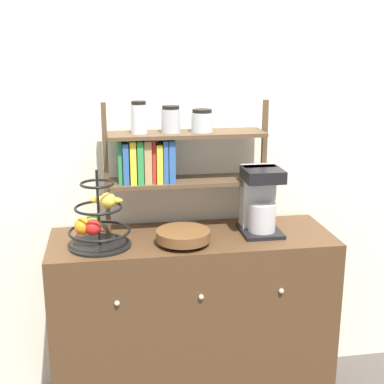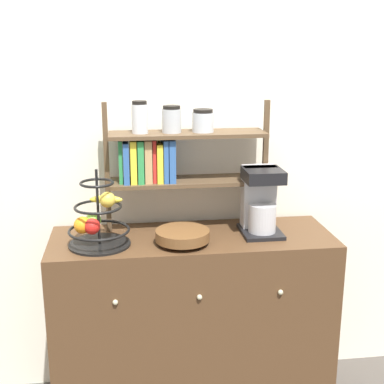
# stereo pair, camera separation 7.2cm
# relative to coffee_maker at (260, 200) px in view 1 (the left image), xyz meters

# --- Properties ---
(wall_back) EXTENTS (7.00, 0.05, 2.60)m
(wall_back) POSITION_rel_coffee_maker_xyz_m (-0.33, 0.26, 0.24)
(wall_back) COLOR silver
(wall_back) RESTS_ON ground_plane
(sideboard) EXTENTS (1.34, 0.48, 0.90)m
(sideboard) POSITION_rel_coffee_maker_xyz_m (-0.33, -0.02, -0.61)
(sideboard) COLOR #4C331E
(sideboard) RESTS_ON ground_plane
(coffee_maker) EXTENTS (0.19, 0.23, 0.32)m
(coffee_maker) POSITION_rel_coffee_maker_xyz_m (0.00, 0.00, 0.00)
(coffee_maker) COLOR black
(coffee_maker) RESTS_ON sideboard
(fruit_stand) EXTENTS (0.28, 0.28, 0.35)m
(fruit_stand) POSITION_rel_coffee_maker_xyz_m (-0.77, -0.08, -0.04)
(fruit_stand) COLOR black
(fruit_stand) RESTS_ON sideboard
(wooden_bowl) EXTENTS (0.25, 0.25, 0.07)m
(wooden_bowl) POSITION_rel_coffee_maker_xyz_m (-0.39, -0.11, -0.12)
(wooden_bowl) COLOR brown
(wooden_bowl) RESTS_ON sideboard
(shelf_hutch) EXTENTS (0.79, 0.20, 0.63)m
(shelf_hutch) POSITION_rel_coffee_maker_xyz_m (-0.43, 0.11, 0.22)
(shelf_hutch) COLOR brown
(shelf_hutch) RESTS_ON sideboard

